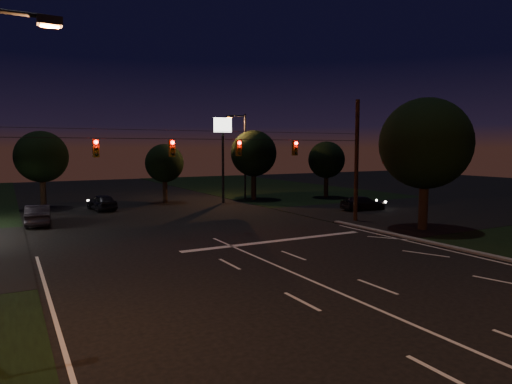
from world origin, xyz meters
TOP-DOWN VIEW (x-y plane):
  - ground at (0.00, 0.00)m, footprint 140.00×140.00m
  - cross_street_right at (20.00, 16.00)m, footprint 20.00×16.00m
  - stop_bar at (3.00, 11.50)m, footprint 12.00×0.50m
  - utility_pole_right at (12.00, 15.00)m, footprint 0.30×0.30m
  - signal_span at (-0.00, 14.96)m, footprint 24.00×0.40m
  - pole_sign_right at (8.00, 30.00)m, footprint 1.80×0.30m
  - street_light_right_far at (11.24, 32.00)m, footprint 2.20×0.35m
  - tree_right_near at (13.53, 10.17)m, footprint 6.00×6.00m
  - tree_far_b at (-7.98, 34.13)m, footprint 4.60×4.60m
  - tree_far_c at (3.02, 33.10)m, footprint 3.80×3.80m
  - tree_far_d at (12.02, 31.13)m, footprint 4.80×4.80m
  - tree_far_e at (20.02, 29.11)m, footprint 4.00×4.00m
  - car_oncoming_a at (-3.58, 30.30)m, footprint 2.20×4.35m
  - car_oncoming_b at (-9.00, 24.31)m, footprint 1.94×4.61m
  - car_cross at (16.53, 19.21)m, footprint 4.33×2.00m

SIDE VIEW (x-z plane):
  - ground at x=0.00m, z-range 0.00..0.00m
  - cross_street_right at x=20.00m, z-range -0.01..0.01m
  - utility_pole_right at x=12.00m, z-range -4.50..4.50m
  - stop_bar at x=3.00m, z-range 0.00..0.01m
  - car_cross at x=16.53m, z-range 0.00..1.22m
  - car_oncoming_a at x=-3.58m, z-range 0.00..1.42m
  - car_oncoming_b at x=-9.00m, z-range 0.00..1.48m
  - tree_far_c at x=3.02m, z-range 0.97..6.83m
  - tree_far_e at x=20.02m, z-range 1.03..7.20m
  - tree_far_b at x=-7.98m, z-range 1.12..8.10m
  - tree_far_d at x=12.02m, z-range 1.18..8.47m
  - street_light_right_far at x=11.24m, z-range 0.74..9.74m
  - signal_span at x=0.00m, z-range 4.72..6.28m
  - tree_right_near at x=13.53m, z-range 1.30..10.06m
  - pole_sign_right at x=8.00m, z-range 2.04..10.44m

